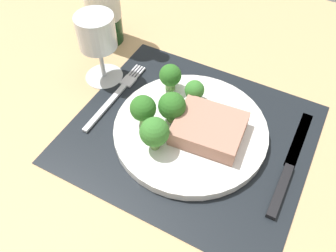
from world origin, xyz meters
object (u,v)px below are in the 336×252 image
Objects in this scene: steak at (209,128)px; wine_glass at (97,37)px; plate at (190,130)px; knife at (288,169)px; fork at (116,95)px.

wine_glass is at bearing 168.27° from steak.
steak is at bearing -0.02° from plate.
knife is at bearing 1.78° from plate.
knife is (33.36, -0.89, 0.05)cm from fork.
steak is 26.13cm from wine_glass.
knife is 39.96cm from wine_glass.
fork is at bearing 178.78° from knife.
plate is 3.97cm from steak.
plate reaches higher than fork.
wine_glass reaches higher than steak.
fork is 1.39× the size of wine_glass.
steak reaches higher than fork.
wine_glass is at bearing 173.48° from knife.
knife is at bearing -6.82° from wine_glass.
knife is at bearing 2.21° from steak.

